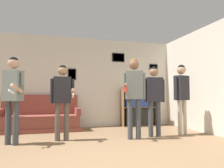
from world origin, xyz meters
TOP-DOWN VIEW (x-y plane):
  - ground_plane at (0.00, 0.00)m, footprint 20.00×20.00m
  - wall_back at (0.01, 3.67)m, footprint 8.40×0.08m
  - wall_right at (3.03, 1.82)m, footprint 0.06×6.04m
  - couch at (-1.03, 3.26)m, footprint 2.08×0.80m
  - bookshelf at (1.89, 3.45)m, footprint 1.09×0.30m
  - person_player_foreground_left at (-1.47, 1.65)m, footprint 0.43×0.60m
  - person_player_foreground_center at (-0.52, 1.79)m, footprint 0.50×0.46m
  - person_watcher_holding_cup at (0.99, 1.53)m, footprint 0.56×0.41m
  - person_spectator_near_bookshelf at (1.55, 1.68)m, footprint 0.50×0.24m
  - person_spectator_far_right at (2.31, 1.74)m, footprint 0.47×0.31m
  - bottle_on_floor at (-1.70, 2.53)m, footprint 0.07×0.07m

SIDE VIEW (x-z plane):
  - ground_plane at x=0.00m, z-range 0.00..0.00m
  - bottle_on_floor at x=-1.70m, z-range -0.03..0.24m
  - couch at x=-1.03m, z-range -0.17..0.79m
  - bookshelf at x=1.89m, z-range 0.00..1.15m
  - person_player_foreground_center at x=-0.52m, z-range 0.17..1.76m
  - person_spectator_near_bookshelf at x=1.55m, z-range 0.18..1.80m
  - person_player_foreground_left at x=-1.47m, z-range 0.20..1.89m
  - person_spectator_far_right at x=2.31m, z-range 0.20..1.89m
  - person_watcher_holding_cup at x=0.99m, z-range 0.21..1.97m
  - wall_right at x=3.03m, z-range 0.00..2.70m
  - wall_back at x=0.01m, z-range 0.00..2.70m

